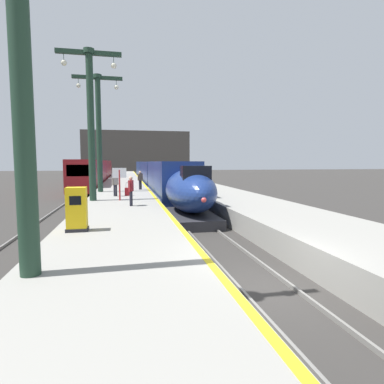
{
  "coord_description": "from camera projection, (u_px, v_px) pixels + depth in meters",
  "views": [
    {
      "loc": [
        -3.78,
        -8.1,
        3.56
      ],
      "look_at": [
        0.01,
        10.18,
        1.8
      ],
      "focal_mm": 29.92,
      "sensor_mm": 36.0,
      "label": 1
    }
  ],
  "objects": [
    {
      "name": "rail_secondary_left",
      "position": [
        78.0,
        195.0,
        34.01
      ],
      "size": [
        0.08,
        110.0,
        0.12
      ],
      "primitive_type": "cube",
      "color": "slate",
      "rests_on": "ground"
    },
    {
      "name": "rail_main_right",
      "position": [
        167.0,
        193.0,
        35.95
      ],
      "size": [
        0.08,
        110.0,
        0.12
      ],
      "primitive_type": "cube",
      "color": "slate",
      "rests_on": "ground"
    },
    {
      "name": "departure_info_board",
      "position": [
        119.0,
        177.0,
        20.79
      ],
      "size": [
        0.9,
        0.1,
        2.12
      ],
      "color": "maroon",
      "rests_on": "platform_left"
    },
    {
      "name": "rail_secondary_right",
      "position": [
        92.0,
        195.0,
        34.31
      ],
      "size": [
        0.08,
        110.0,
        0.12
      ],
      "primitive_type": "cube",
      "color": "slate",
      "rests_on": "ground"
    },
    {
      "name": "ticket_machine_yellow",
      "position": [
        77.0,
        211.0,
        11.6
      ],
      "size": [
        0.76,
        0.62,
        1.6
      ],
      "color": "yellow",
      "rests_on": "platform_left"
    },
    {
      "name": "regional_train_adjacent",
      "position": [
        96.0,
        171.0,
        47.88
      ],
      "size": [
        2.85,
        36.6,
        3.8
      ],
      "color": "maroon",
      "rests_on": "ground"
    },
    {
      "name": "rail_main_left",
      "position": [
        154.0,
        193.0,
        35.65
      ],
      "size": [
        0.08,
        110.0,
        0.12
      ],
      "primitive_type": "cube",
      "color": "slate",
      "rests_on": "ground"
    },
    {
      "name": "passenger_far_waiting",
      "position": [
        131.0,
        189.0,
        18.23
      ],
      "size": [
        0.32,
        0.55,
        1.69
      ],
      "color": "#23232D",
      "rests_on": "platform_left"
    },
    {
      "name": "ground_plane",
      "position": [
        265.0,
        289.0,
        9.0
      ],
      "size": [
        260.0,
        260.0,
        0.0
      ],
      "primitive_type": "plane",
      "color": "#33302D"
    },
    {
      "name": "highspeed_train_main",
      "position": [
        154.0,
        174.0,
        42.96
      ],
      "size": [
        2.92,
        57.06,
        3.6
      ],
      "color": "navy",
      "rests_on": "ground"
    },
    {
      "name": "platform_right",
      "position": [
        201.0,
        191.0,
        33.89
      ],
      "size": [
        4.8,
        110.0,
        1.05
      ],
      "primitive_type": "cube",
      "color": "gray",
      "rests_on": "ground"
    },
    {
      "name": "rolling_suitcase",
      "position": [
        127.0,
        192.0,
        23.78
      ],
      "size": [
        0.4,
        0.22,
        0.98
      ],
      "color": "maroon",
      "rests_on": "platform_left"
    },
    {
      "name": "passenger_mid_platform",
      "position": [
        140.0,
        179.0,
        29.09
      ],
      "size": [
        0.48,
        0.4,
        1.69
      ],
      "color": "#23232D",
      "rests_on": "platform_left"
    },
    {
      "name": "platform_left_safety_stripe",
      "position": [
        146.0,
        186.0,
        32.67
      ],
      "size": [
        0.2,
        107.8,
        0.01
      ],
      "primitive_type": "cube",
      "color": "yellow",
      "rests_on": "platform_left"
    },
    {
      "name": "station_column_far",
      "position": [
        99.0,
        123.0,
        26.43
      ],
      "size": [
        4.0,
        0.68,
        9.62
      ],
      "color": "#1E3828",
      "rests_on": "platform_left"
    },
    {
      "name": "station_column_near",
      "position": [
        21.0,
        7.0,
        6.6
      ],
      "size": [
        4.0,
        0.68,
        9.31
      ],
      "color": "#1E3828",
      "rests_on": "platform_left"
    },
    {
      "name": "terminus_back_wall",
      "position": [
        137.0,
        152.0,
        107.77
      ],
      "size": [
        36.0,
        2.0,
        14.0
      ],
      "primitive_type": "cube",
      "color": "#4C4742",
      "rests_on": "ground"
    },
    {
      "name": "passenger_near_edge",
      "position": [
        115.0,
        183.0,
        23.43
      ],
      "size": [
        0.46,
        0.41,
        1.69
      ],
      "color": "#23232D",
      "rests_on": "platform_left"
    },
    {
      "name": "station_column_mid",
      "position": [
        91.0,
        111.0,
        20.31
      ],
      "size": [
        4.0,
        0.68,
        9.56
      ],
      "color": "#1E3828",
      "rests_on": "platform_left"
    },
    {
      "name": "platform_left",
      "position": [
        123.0,
        192.0,
        32.26
      ],
      "size": [
        4.8,
        110.0,
        1.05
      ],
      "primitive_type": "cube",
      "color": "gray",
      "rests_on": "ground"
    }
  ]
}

